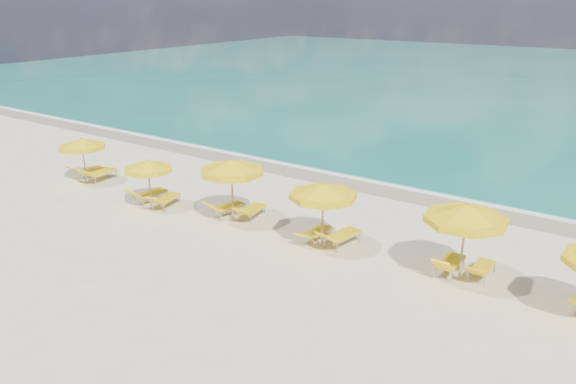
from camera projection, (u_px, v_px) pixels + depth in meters
The scene contains 20 objects.
ground_plane at pixel (265, 233), 21.00m from camera, with size 120.00×120.00×0.00m, color beige.
ocean at pixel (545, 81), 58.07m from camera, with size 120.00×80.00×0.30m, color #126954.
wet_sand_band at pixel (359, 182), 26.72m from camera, with size 120.00×2.60×0.01m, color tan.
foam_line at pixel (367, 178), 27.34m from camera, with size 120.00×1.20×0.03m, color white.
whitecap_near at pixel (348, 129), 37.38m from camera, with size 14.00×0.36×0.05m, color white.
umbrella_0 at pixel (82, 144), 26.17m from camera, with size 2.73×2.73×2.17m.
umbrella_1 at pixel (148, 166), 23.06m from camera, with size 2.58×2.58×2.07m.
umbrella_2 at pixel (231, 167), 21.49m from camera, with size 3.27×3.27×2.56m.
umbrella_3 at pixel (323, 192), 19.23m from camera, with size 2.65×2.65×2.41m.
umbrella_4 at pixel (466, 214), 16.83m from camera, with size 3.19×3.19×2.58m.
lounger_0_left at pixel (89, 173), 27.43m from camera, with size 0.76×1.79×0.74m.
lounger_0_right at pixel (101, 176), 26.84m from camera, with size 0.82×2.01×0.87m.
lounger_1_left at pixel (150, 197), 24.06m from camera, with size 0.71×1.86×0.86m.
lounger_1_right at pixel (166, 202), 23.54m from camera, with size 0.92×1.82×0.78m.
lounger_2_left at pixel (227, 210), 22.64m from camera, with size 0.91×1.83×0.82m.
lounger_2_right at pixel (252, 213), 22.33m from camera, with size 0.88×1.87×0.79m.
lounger_3_left at pixel (316, 235), 20.31m from camera, with size 0.59×1.73×0.62m.
lounger_3_right at pixel (342, 239), 19.89m from camera, with size 0.97×2.01×0.83m.
lounger_4_left at pixel (449, 267), 17.90m from camera, with size 0.62×1.74×0.86m.
lounger_4_right at pixel (481, 272), 17.65m from camera, with size 0.57×1.64×0.72m.
Camera 1 is at (11.79, -15.31, 8.42)m, focal length 35.00 mm.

